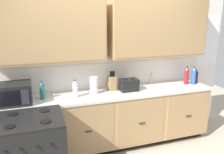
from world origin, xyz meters
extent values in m
cube|color=white|center=(0.00, 0.62, 1.18)|extent=(4.53, 0.05, 2.37)
cube|color=white|center=(0.00, 0.60, 1.12)|extent=(3.33, 0.01, 0.40)
cube|color=tan|center=(-0.86, 0.43, 1.87)|extent=(1.62, 0.34, 0.89)
cube|color=#A58052|center=(-0.86, 0.26, 1.87)|extent=(1.58, 0.01, 0.84)
cube|color=tan|center=(0.86, 0.43, 1.87)|extent=(1.62, 0.34, 0.89)
cube|color=#A58052|center=(0.86, 0.26, 1.87)|extent=(1.58, 0.01, 0.84)
cube|color=white|center=(2.02, 0.60, 1.62)|extent=(0.44, 0.01, 0.90)
cube|color=black|center=(0.00, 0.33, 0.05)|extent=(3.27, 0.48, 0.10)
cube|color=tan|center=(0.00, 0.30, 0.49)|extent=(3.33, 0.60, 0.78)
cube|color=#A88354|center=(-1.25, 0.00, 0.49)|extent=(0.77, 0.01, 0.72)
cube|color=black|center=(-1.25, -0.02, 0.48)|extent=(0.10, 0.01, 0.01)
cube|color=#A88354|center=(-0.42, 0.00, 0.49)|extent=(0.77, 0.01, 0.72)
cube|color=black|center=(-0.42, -0.02, 0.48)|extent=(0.10, 0.01, 0.01)
cube|color=#A88354|center=(0.42, 0.00, 0.49)|extent=(0.77, 0.01, 0.72)
cube|color=black|center=(0.42, -0.02, 0.48)|extent=(0.10, 0.01, 0.01)
cube|color=#A88354|center=(1.25, 0.00, 0.49)|extent=(0.77, 0.01, 0.72)
cube|color=black|center=(1.25, -0.02, 0.48)|extent=(0.10, 0.01, 0.01)
cube|color=silver|center=(0.00, 0.30, 0.90)|extent=(3.36, 0.63, 0.04)
cube|color=#A8AAAF|center=(0.82, 0.33, 0.91)|extent=(0.56, 0.38, 0.02)
cube|color=black|center=(-1.16, -0.33, 0.93)|extent=(0.74, 0.65, 0.02)
cylinder|color=black|center=(-1.34, -0.49, 0.94)|extent=(0.12, 0.12, 0.01)
cylinder|color=black|center=(-0.98, -0.49, 0.94)|extent=(0.12, 0.12, 0.01)
cylinder|color=black|center=(-1.34, -0.17, 0.94)|extent=(0.12, 0.12, 0.01)
cylinder|color=black|center=(-0.98, -0.17, 0.94)|extent=(0.12, 0.12, 0.01)
cylinder|color=black|center=(-1.38, -0.67, 0.75)|extent=(0.03, 0.02, 0.03)
cylinder|color=black|center=(-1.24, -0.67, 0.75)|extent=(0.03, 0.02, 0.03)
cylinder|color=black|center=(-1.08, -0.67, 0.75)|extent=(0.03, 0.02, 0.03)
cylinder|color=black|center=(-0.94, -0.67, 0.75)|extent=(0.03, 0.02, 0.03)
cube|color=black|center=(-1.36, 0.26, 1.06)|extent=(0.48, 0.36, 0.28)
cube|color=black|center=(-1.40, 0.07, 1.06)|extent=(0.31, 0.01, 0.19)
cube|color=#28282D|center=(-1.20, 0.07, 1.06)|extent=(0.10, 0.01, 0.19)
cube|color=black|center=(0.31, 0.28, 1.02)|extent=(0.28, 0.18, 0.19)
cube|color=black|center=(0.26, 0.28, 1.11)|extent=(0.02, 0.13, 0.01)
cube|color=black|center=(0.36, 0.28, 1.11)|extent=(0.02, 0.13, 0.01)
cube|color=#9C794E|center=(0.08, 0.40, 1.03)|extent=(0.11, 0.14, 0.22)
cylinder|color=black|center=(0.05, 0.39, 1.19)|extent=(0.02, 0.02, 0.09)
cylinder|color=black|center=(0.07, 0.39, 1.19)|extent=(0.02, 0.02, 0.09)
cylinder|color=black|center=(0.09, 0.39, 1.19)|extent=(0.02, 0.02, 0.09)
cylinder|color=black|center=(0.11, 0.39, 1.19)|extent=(0.02, 0.02, 0.09)
cylinder|color=#B2B5BA|center=(0.82, 0.51, 1.02)|extent=(0.02, 0.02, 0.20)
cylinder|color=white|center=(-0.24, 0.31, 1.05)|extent=(0.12, 0.12, 0.26)
cylinder|color=blue|center=(1.50, 0.27, 1.04)|extent=(0.08, 0.08, 0.24)
cone|color=blue|center=(1.50, 0.27, 1.20)|extent=(0.07, 0.07, 0.06)
cylinder|color=black|center=(1.50, 0.27, 1.22)|extent=(0.03, 0.03, 0.02)
cylinder|color=black|center=(1.60, 0.33, 1.02)|extent=(0.07, 0.07, 0.19)
cone|color=black|center=(1.60, 0.33, 1.14)|extent=(0.06, 0.06, 0.05)
cylinder|color=black|center=(1.60, 0.33, 1.15)|extent=(0.02, 0.02, 0.02)
cylinder|color=#1E707A|center=(-0.98, 0.32, 1.03)|extent=(0.07, 0.07, 0.21)
cone|color=#1E707A|center=(-0.98, 0.32, 1.16)|extent=(0.06, 0.06, 0.05)
cylinder|color=black|center=(-0.98, 0.32, 1.18)|extent=(0.02, 0.02, 0.02)
cylinder|color=silver|center=(-0.53, 0.26, 1.02)|extent=(0.07, 0.07, 0.21)
cone|color=silver|center=(-0.53, 0.26, 1.15)|extent=(0.07, 0.07, 0.05)
cylinder|color=black|center=(-0.53, 0.26, 1.17)|extent=(0.03, 0.03, 0.02)
cylinder|color=maroon|center=(1.40, 0.32, 1.04)|extent=(0.08, 0.08, 0.24)
cone|color=maroon|center=(1.40, 0.32, 1.20)|extent=(0.07, 0.07, 0.06)
cylinder|color=black|center=(1.40, 0.32, 1.22)|extent=(0.03, 0.03, 0.02)
camera|label=1|loc=(-1.02, -2.87, 2.04)|focal=36.55mm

